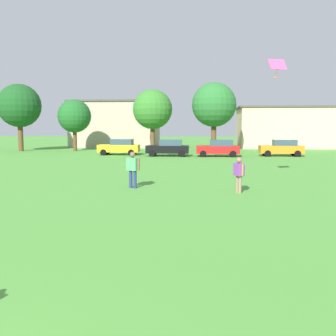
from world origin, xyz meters
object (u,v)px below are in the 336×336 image
parked_car_red_2 (219,148)px  kite (277,66)px  tree_far_left (19,106)px  parked_car_black_1 (168,148)px  tree_far_right (214,105)px  parked_car_orange_3 (282,148)px  parked_car_yellow_0 (120,147)px  tree_right (153,110)px  adult_bystander (239,172)px  bystander_near_trees (133,167)px  tree_left (74,116)px

parked_car_red_2 → kite: bearing=96.7°
parked_car_red_2 → tree_far_left: bearing=-15.4°
parked_car_black_1 → tree_far_right: size_ratio=0.53×
parked_car_orange_3 → tree_far_left: bearing=-10.4°
parked_car_yellow_0 → parked_car_red_2: size_ratio=1.00×
tree_far_left → tree_right: tree_far_left is taller
parked_car_black_1 → tree_far_left: size_ratio=0.53×
parked_car_red_2 → tree_far_left: size_ratio=0.53×
adult_bystander → bystander_near_trees: bearing=-125.6°
tree_right → tree_far_right: bearing=-2.3°
adult_bystander → tree_far_left: bearing=-164.4°
bystander_near_trees → tree_right: size_ratio=0.24×
parked_car_black_1 → parked_car_orange_3: (11.50, 0.93, 0.00)m
adult_bystander → tree_right: 30.45m
kite → parked_car_yellow_0: 23.66m
parked_car_orange_3 → tree_far_right: (-6.67, 6.56, 4.67)m
adult_bystander → bystander_near_trees: size_ratio=0.91×
parked_car_orange_3 → tree_far_left: (-30.05, 5.50, 4.60)m
adult_bystander → kite: kite is taller
tree_far_right → tree_left: bearing=-178.8°
adult_bystander → tree_far_right: (-0.16, 28.93, 4.55)m
kite → tree_far_left: size_ratio=0.13×
bystander_near_trees → tree_left: bearing=141.7°
kite → tree_left: (-19.22, 25.25, -1.97)m
bystander_near_trees → parked_car_orange_3: (11.62, 21.37, -0.21)m
tree_far_left → tree_right: size_ratio=1.09×
adult_bystander → kite: (2.22, 3.33, 5.22)m
adult_bystander → parked_car_red_2: parked_car_red_2 is taller
parked_car_orange_3 → tree_right: tree_right is taller
tree_far_right → parked_car_orange_3: bearing=-44.5°
parked_car_red_2 → tree_far_left: (-23.62, 6.49, 4.60)m
parked_car_yellow_0 → parked_car_black_1: 5.43m
parked_car_black_1 → tree_left: size_ratio=0.69×
parked_car_yellow_0 → tree_far_left: bearing=-21.3°
parked_car_black_1 → tree_right: (-2.54, 7.78, 4.17)m
bystander_near_trees → parked_car_yellow_0: bearing=131.7°
parked_car_orange_3 → tree_right: 16.17m
adult_bystander → tree_right: size_ratio=0.22×
bystander_near_trees → tree_far_right: 28.71m
adult_bystander → parked_car_black_1: (-4.99, 21.44, -0.12)m
adult_bystander → tree_right: tree_right is taller
parked_car_orange_3 → tree_left: tree_left is taller
bystander_near_trees → parked_car_orange_3: bearing=89.8°
bystander_near_trees → parked_car_red_2: bystander_near_trees is taller
adult_bystander → tree_left: 33.42m
kite → adult_bystander: bearing=-123.6°
parked_car_orange_3 → tree_left: 24.56m
kite → tree_right: 27.69m
parked_car_red_2 → tree_far_right: 8.88m
parked_car_red_2 → parked_car_orange_3: 6.50m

